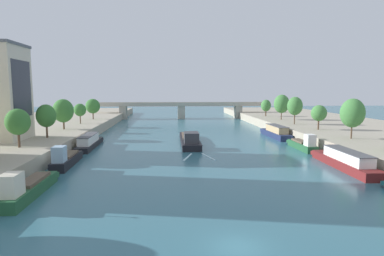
{
  "coord_description": "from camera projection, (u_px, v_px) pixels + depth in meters",
  "views": [
    {
      "loc": [
        -5.05,
        -22.35,
        11.66
      ],
      "look_at": [
        0.0,
        47.24,
        3.27
      ],
      "focal_mm": 30.1,
      "sensor_mm": 36.0,
      "label": 1
    }
  ],
  "objects": [
    {
      "name": "quay_right",
      "position": [
        352.0,
        131.0,
        81.15
      ],
      "size": [
        36.0,
        170.0,
        2.49
      ],
      "primitive_type": "cube",
      "color": "#A89E89",
      "rests_on": "ground"
    },
    {
      "name": "ground_plane",
      "position": [
        238.0,
        247.0,
        23.89
      ],
      "size": [
        400.0,
        400.0,
        0.0
      ],
      "primitive_type": "plane",
      "color": "#336675"
    },
    {
      "name": "moored_boat_left_second",
      "position": [
        89.0,
        142.0,
        64.91
      ],
      "size": [
        2.85,
        15.52,
        2.67
      ],
      "color": "black",
      "rests_on": "ground"
    },
    {
      "name": "tree_right_third",
      "position": [
        295.0,
        106.0,
        84.76
      ],
      "size": [
        3.95,
        3.95,
        7.25
      ],
      "color": "brown",
      "rests_on": "quay_right"
    },
    {
      "name": "tree_right_midway",
      "position": [
        266.0,
        106.0,
        110.26
      ],
      "size": [
        3.38,
        3.38,
        5.68
      ],
      "color": "brown",
      "rests_on": "quay_right"
    },
    {
      "name": "barge_midriver",
      "position": [
        190.0,
        140.0,
        68.79
      ],
      "size": [
        3.92,
        20.34,
        3.33
      ],
      "color": "black",
      "rests_on": "ground"
    },
    {
      "name": "wake_behind_barge",
      "position": [
        198.0,
        157.0,
        55.91
      ],
      "size": [
        5.6,
        5.89,
        0.03
      ],
      "color": "#A5D1DB",
      "rests_on": "ground"
    },
    {
      "name": "bridge_far",
      "position": [
        181.0,
        108.0,
        128.65
      ],
      "size": [
        70.02,
        4.4,
        6.57
      ],
      "color": "#ADA899",
      "rests_on": "ground"
    },
    {
      "name": "tree_right_distant",
      "position": [
        319.0,
        113.0,
        73.27
      ],
      "size": [
        3.49,
        3.49,
        5.63
      ],
      "color": "brown",
      "rests_on": "quay_right"
    },
    {
      "name": "moored_boat_left_downstream",
      "position": [
        28.0,
        188.0,
        34.91
      ],
      "size": [
        2.32,
        12.54,
        3.55
      ],
      "color": "#235633",
      "rests_on": "ground"
    },
    {
      "name": "moored_boat_right_midway",
      "position": [
        345.0,
        160.0,
        47.72
      ],
      "size": [
        3.26,
        16.8,
        2.8
      ],
      "color": "maroon",
      "rests_on": "ground"
    },
    {
      "name": "quay_left",
      "position": [
        15.0,
        134.0,
        75.26
      ],
      "size": [
        36.0,
        170.0,
        2.49
      ],
      "primitive_type": "cube",
      "color": "#A89E89",
      "rests_on": "ground"
    },
    {
      "name": "tree_left_distant",
      "position": [
        93.0,
        106.0,
        99.01
      ],
      "size": [
        4.34,
        4.34,
        6.28
      ],
      "color": "brown",
      "rests_on": "quay_left"
    },
    {
      "name": "tree_left_past_mid",
      "position": [
        80.0,
        110.0,
        86.32
      ],
      "size": [
        3.21,
        3.21,
        5.39
      ],
      "color": "brown",
      "rests_on": "quay_left"
    },
    {
      "name": "tree_left_third",
      "position": [
        63.0,
        111.0,
        73.91
      ],
      "size": [
        4.66,
        4.66,
        6.98
      ],
      "color": "brown",
      "rests_on": "quay_left"
    },
    {
      "name": "tree_right_by_lamp",
      "position": [
        353.0,
        113.0,
        59.61
      ],
      "size": [
        4.37,
        4.37,
        7.5
      ],
      "color": "brown",
      "rests_on": "quay_right"
    },
    {
      "name": "moored_boat_left_gap_after",
      "position": [
        66.0,
        159.0,
        49.35
      ],
      "size": [
        2.49,
        11.65,
        3.59
      ],
      "color": "black",
      "rests_on": "ground"
    },
    {
      "name": "tree_left_by_lamp",
      "position": [
        46.0,
        116.0,
        61.02
      ],
      "size": [
        3.64,
        3.64,
        6.35
      ],
      "color": "brown",
      "rests_on": "quay_left"
    },
    {
      "name": "tree_left_midway",
      "position": [
        18.0,
        122.0,
        50.67
      ],
      "size": [
        3.74,
        3.74,
        6.17
      ],
      "color": "brown",
      "rests_on": "quay_left"
    },
    {
      "name": "moored_boat_right_gap_after",
      "position": [
        303.0,
        144.0,
        62.72
      ],
      "size": [
        2.2,
        11.02,
        3.4
      ],
      "color": "#235633",
      "rests_on": "ground"
    },
    {
      "name": "tree_right_second",
      "position": [
        282.0,
        104.0,
        97.66
      ],
      "size": [
        4.64,
        4.64,
        7.59
      ],
      "color": "brown",
      "rests_on": "quay_right"
    },
    {
      "name": "moored_boat_right_end",
      "position": [
        276.0,
        132.0,
        78.67
      ],
      "size": [
        3.28,
        15.45,
        2.98
      ],
      "color": "#1E284C",
      "rests_on": "ground"
    }
  ]
}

